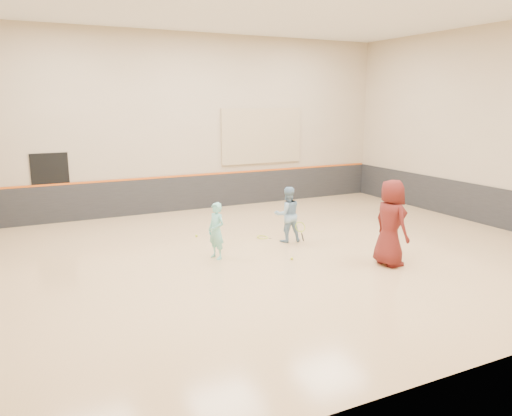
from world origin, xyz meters
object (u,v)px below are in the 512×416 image
girl (216,231)px  young_man (391,223)px  spare_racket (262,236)px  instructor (287,214)px

girl → young_man: bearing=39.0°
young_man → spare_racket: size_ratio=2.86×
young_man → girl: bearing=57.6°
girl → instructor: (2.28, 0.53, 0.06)m
girl → instructor: 2.35m
girl → spare_racket: 2.26m
girl → spare_racket: bearing=104.2°
young_man → spare_racket: bearing=25.9°
girl → spare_racket: (1.84, 1.15, -0.64)m
instructor → young_man: 3.01m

